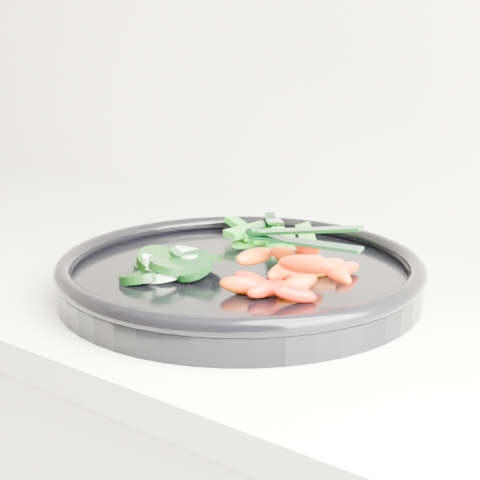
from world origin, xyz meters
The scene contains 7 objects.
counter centered at (0.00, 1.70, 0.47)m, with size 2.02×0.62×0.93m.
veggie_tray centered at (0.53, 1.61, 0.95)m, with size 0.45×0.45×0.04m.
cucumber_pile centered at (0.48, 1.57, 0.96)m, with size 0.12×0.12×0.04m.
carrot_pile centered at (0.61, 1.59, 0.97)m, with size 0.12×0.15×0.05m.
pepper_pile centered at (0.50, 1.71, 0.96)m, with size 0.13×0.09×0.04m.
tong_carrot centered at (0.61, 1.60, 1.00)m, with size 0.11×0.03×0.02m.
tong_pepper centered at (0.51, 1.71, 0.98)m, with size 0.08×0.10×0.02m.
Camera 1 is at (0.91, 1.08, 1.16)m, focal length 50.00 mm.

